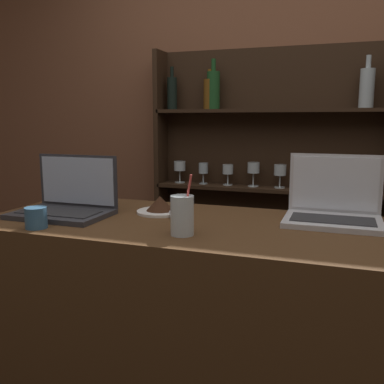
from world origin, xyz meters
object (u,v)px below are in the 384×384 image
Objects in this scene: laptop_far at (333,208)px; coffee_cup at (36,218)px; cake_plate at (160,206)px; water_glass at (182,215)px; laptop_near at (67,202)px.

coffee_cup is (-0.91, -0.41, -0.01)m from laptop_far.
coffee_cup is at bearing -130.25° from cake_plate.
water_glass is at bearing 9.57° from coffee_cup.
laptop_far is (0.94, 0.21, 0.00)m from laptop_near.
laptop_far is 0.55m from water_glass.
laptop_far reaches higher than cake_plate.
laptop_far is at bearing 24.53° from coffee_cup.
cake_plate is at bearing 125.71° from water_glass.
water_glass is (0.19, -0.26, 0.04)m from cake_plate.
water_glass is (-0.43, -0.33, 0.01)m from laptop_far.
laptop_near reaches higher than cake_plate.
laptop_near is at bearing 166.13° from water_glass.
laptop_near is at bearing -156.66° from cake_plate.
laptop_far is at bearing 12.62° from laptop_near.
laptop_far is 1.00m from coffee_cup.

